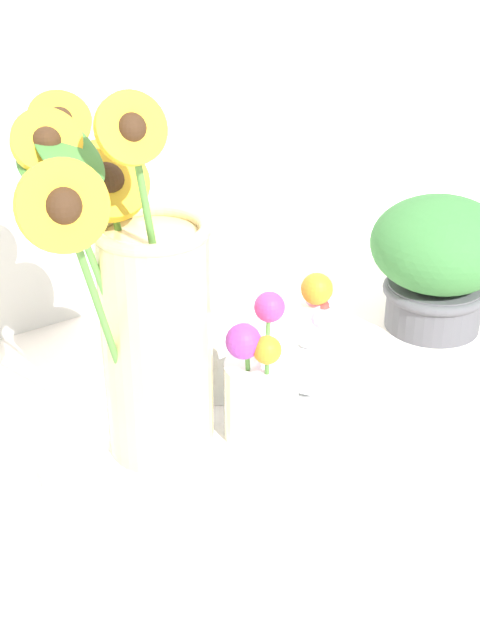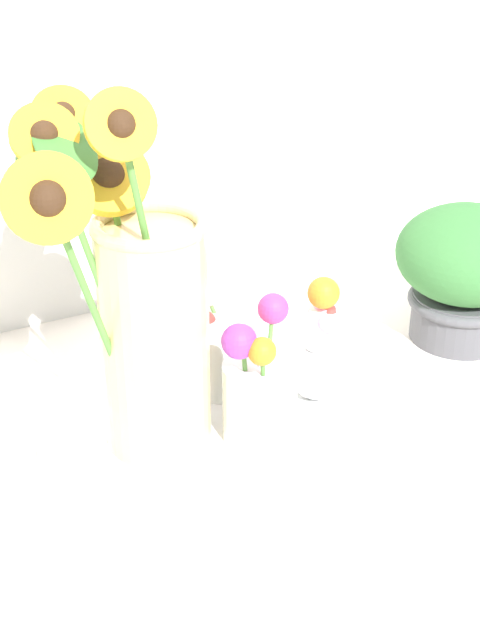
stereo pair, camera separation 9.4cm
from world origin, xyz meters
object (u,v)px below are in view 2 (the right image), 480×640
object	(u,v)px
mason_jar_sunflowers	(145,313)
vase_small_back	(222,345)
serving_tray	(240,434)
vase_small_center	(259,390)
vase_bulb_right	(320,349)
potted_plant	(466,269)

from	to	relation	value
mason_jar_sunflowers	vase_small_back	size ratio (longest dim) A/B	2.53
serving_tray	vase_small_center	size ratio (longest dim) A/B	2.97
serving_tray	vase_bulb_right	xyz separation A→B (m)	(0.11, 0.01, 0.07)
mason_jar_sunflowers	vase_small_center	distance (m)	0.15
vase_bulb_right	potted_plant	world-z (taller)	potted_plant
vase_small_back	serving_tray	bearing A→B (deg)	-104.06
mason_jar_sunflowers	vase_bulb_right	size ratio (longest dim) A/B	2.54
vase_small_center	vase_small_back	bearing A→B (deg)	84.39
serving_tray	potted_plant	bearing A→B (deg)	10.89
vase_small_center	vase_small_back	distance (m)	0.11
serving_tray	vase_small_center	xyz separation A→B (m)	(0.01, -0.02, 0.07)
serving_tray	vase_small_back	xyz separation A→B (m)	(0.02, 0.08, 0.07)
serving_tray	potted_plant	size ratio (longest dim) A/B	2.38
vase_small_center	potted_plant	bearing A→B (deg)	14.81
serving_tray	mason_jar_sunflowers	size ratio (longest dim) A/B	1.11
mason_jar_sunflowers	vase_small_center	bearing A→B (deg)	-23.48
vase_small_center	vase_bulb_right	xyz separation A→B (m)	(0.10, 0.04, 0.01)
serving_tray	vase_small_back	size ratio (longest dim) A/B	2.80
serving_tray	vase_bulb_right	world-z (taller)	vase_bulb_right
mason_jar_sunflowers	vase_bulb_right	bearing A→B (deg)	-2.75
vase_small_back	potted_plant	distance (m)	0.36
vase_bulb_right	vase_small_back	size ratio (longest dim) A/B	1.00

